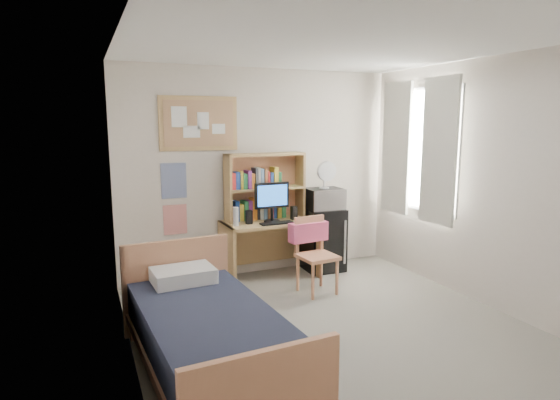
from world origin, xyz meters
name	(u,v)px	position (x,y,z in m)	size (l,w,h in m)	color
floor	(342,338)	(0.00, 0.00, -0.01)	(3.60, 4.20, 0.02)	gray
ceiling	(349,40)	(0.00, 0.00, 2.60)	(3.60, 4.20, 0.02)	white
wall_back	(260,173)	(0.00, 2.10, 1.30)	(3.60, 0.04, 2.60)	silver
wall_left	(130,212)	(-1.80, 0.00, 1.30)	(0.04, 4.20, 2.60)	silver
wall_right	(499,185)	(1.80, 0.00, 1.30)	(0.04, 4.20, 2.60)	silver
window_unit	(418,150)	(1.75, 1.20, 1.60)	(0.10, 1.40, 1.70)	white
curtain_left	(439,152)	(1.72, 0.80, 1.60)	(0.04, 0.55, 1.70)	silver
curtain_right	(396,148)	(1.72, 1.60, 1.60)	(0.04, 0.55, 1.70)	silver
bulletin_board	(199,123)	(-0.78, 2.08, 1.92)	(0.94, 0.03, 0.64)	tan
poster_wave	(174,181)	(-1.10, 2.09, 1.25)	(0.30, 0.01, 0.42)	#243C92
poster_japan	(175,220)	(-1.10, 2.09, 0.78)	(0.28, 0.01, 0.36)	red
desk	(270,249)	(0.01, 1.79, 0.37)	(1.17, 0.59, 0.73)	tan
desk_chair	(317,256)	(0.30, 1.09, 0.44)	(0.44, 0.44, 0.87)	tan
mini_fridge	(323,239)	(0.78, 1.84, 0.41)	(0.48, 0.48, 0.82)	black
bed	(211,345)	(-1.28, -0.19, 0.26)	(0.95, 1.91, 0.53)	black
hutch	(265,186)	(0.00, 1.94, 1.14)	(1.01, 0.26, 0.83)	tan
monitor	(272,203)	(0.01, 1.73, 0.97)	(0.44, 0.03, 0.47)	black
keyboard	(277,223)	(0.01, 1.59, 0.74)	(0.40, 0.13, 0.02)	black
speaker_left	(249,217)	(-0.29, 1.72, 0.81)	(0.07, 0.07, 0.17)	black
speaker_right	(294,213)	(0.31, 1.74, 0.82)	(0.07, 0.07, 0.17)	black
water_bottle	(236,217)	(-0.47, 1.67, 0.84)	(0.07, 0.07, 0.22)	white
hoodie	(308,232)	(0.29, 1.28, 0.68)	(0.47, 0.14, 0.23)	#F25C89
microwave	(324,199)	(0.78, 1.82, 0.96)	(0.46, 0.35, 0.27)	#B4B4B9
desk_fan	(324,176)	(0.78, 1.82, 1.25)	(0.25, 0.25, 0.31)	white
pillow	(183,275)	(-1.33, 0.56, 0.59)	(0.53, 0.37, 0.13)	white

